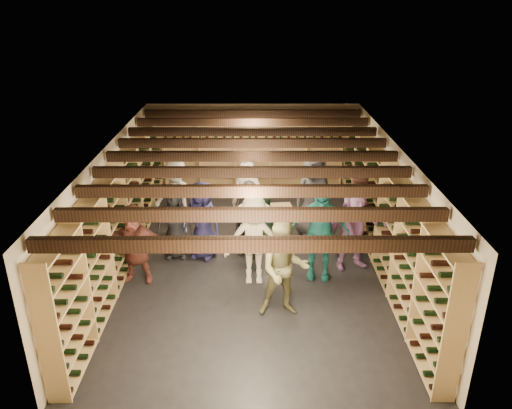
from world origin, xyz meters
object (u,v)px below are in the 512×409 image
object	(u,v)px
crate_loose	(278,225)
person_0	(175,222)
crate_stack_right	(281,211)
person_7	(247,203)
person_9	(177,198)
person_12	(313,195)
person_11	(353,228)
person_1	(248,220)
person_8	(360,214)
person_6	(202,220)
person_2	(284,269)
crate_stack_left	(273,224)
person_5	(135,244)
person_10	(263,230)
person_3	(254,241)
person_4	(319,232)

from	to	relation	value
crate_loose	person_0	distance (m)	2.61
crate_stack_right	person_7	distance (m)	1.75
person_9	person_12	distance (m)	3.00
person_0	person_11	world-z (taller)	person_11
person_1	person_9	distance (m)	1.89
person_8	person_6	bearing A→B (deg)	176.54
person_8	person_12	xyz separation A→B (m)	(-0.85, 0.94, 0.04)
person_0	person_7	world-z (taller)	person_7
crate_loose	person_2	xyz separation A→B (m)	(-0.06, -3.30, 0.78)
person_2	person_9	bearing A→B (deg)	123.72
person_6	person_11	bearing A→B (deg)	12.91
crate_stack_left	person_11	world-z (taller)	person_11
crate_stack_left	crate_stack_right	world-z (taller)	crate_stack_left
person_5	person_6	size ratio (longest dim) A/B	0.95
person_1	person_7	world-z (taller)	person_7
person_8	crate_stack_right	bearing A→B (deg)	124.51
person_1	crate_loose	bearing A→B (deg)	87.06
person_1	person_8	bearing A→B (deg)	26.62
crate_stack_left	person_2	bearing A→B (deg)	-88.81
person_2	person_11	distance (m)	2.14
crate_stack_right	person_10	bearing A→B (deg)	-101.60
person_6	person_11	distance (m)	3.01
person_3	person_4	xyz separation A→B (m)	(1.22, 0.19, 0.09)
person_5	person_11	world-z (taller)	person_11
person_9	person_11	world-z (taller)	person_9
person_9	person_0	bearing A→B (deg)	-70.94
person_5	person_10	size ratio (longest dim) A/B	0.95
person_4	person_11	xyz separation A→B (m)	(0.72, 0.37, -0.11)
crate_loose	person_7	distance (m)	1.35
person_1	person_3	distance (m)	0.99
person_11	person_6	bearing A→B (deg)	154.74
crate_stack_left	crate_loose	size ratio (longest dim) A/B	1.09
person_1	person_7	xyz separation A→B (m)	(-0.03, 0.55, 0.13)
person_6	person_9	distance (m)	1.22
person_11	person_2	bearing A→B (deg)	-149.62
person_12	person_11	bearing A→B (deg)	-90.00
person_7	person_8	bearing A→B (deg)	7.90
person_5	person_8	distance (m)	4.48
person_8	person_11	xyz separation A→B (m)	(-0.21, -0.51, -0.07)
crate_stack_left	person_3	world-z (taller)	person_3
person_1	crate_stack_left	bearing A→B (deg)	86.43
person_7	person_12	bearing A→B (deg)	37.66
person_7	crate_loose	bearing A→B (deg)	66.19
crate_loose	person_10	xyz separation A→B (m)	(-0.38, -1.76, 0.74)
person_0	person_4	distance (m)	2.93
person_4	person_8	size ratio (longest dim) A/B	1.04
crate_stack_left	person_12	xyz separation A→B (m)	(0.87, -0.00, 0.70)
person_0	person_8	bearing A→B (deg)	1.81
crate_loose	person_11	size ratio (longest dim) A/B	0.30
crate_stack_right	person_10	size ratio (longest dim) A/B	0.33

